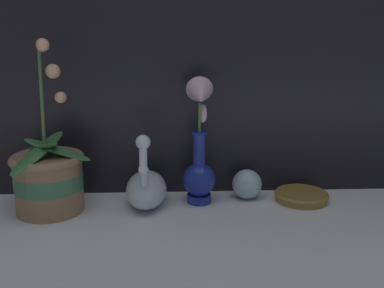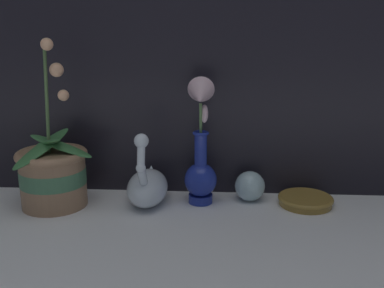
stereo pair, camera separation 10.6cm
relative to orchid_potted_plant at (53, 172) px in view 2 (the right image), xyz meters
name	(u,v)px [view 2 (the right image)]	position (x,y,z in m)	size (l,w,h in m)	color
ground_plane	(178,226)	(0.32, -0.10, -0.09)	(2.80, 2.80, 0.00)	white
orchid_potted_plant	(53,172)	(0.00, 0.00, 0.00)	(0.20, 0.23, 0.41)	#9E7556
swan_figurine	(147,185)	(0.23, 0.02, -0.04)	(0.10, 0.19, 0.20)	silver
blue_vase	(201,154)	(0.36, 0.03, 0.04)	(0.08, 0.12, 0.32)	navy
glass_sphere	(250,186)	(0.48, 0.06, -0.05)	(0.08, 0.08, 0.08)	silver
amber_dish	(305,200)	(0.62, 0.04, -0.07)	(0.14, 0.14, 0.02)	olive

